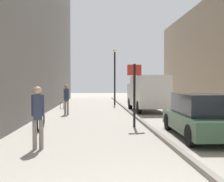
# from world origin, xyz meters

# --- Properties ---
(ground_plane) EXTENTS (80.00, 80.00, 0.00)m
(ground_plane) POSITION_xyz_m (0.00, 12.00, 0.00)
(ground_plane) COLOR #A8A093
(kerb_strip) EXTENTS (0.16, 40.00, 0.12)m
(kerb_strip) POSITION_xyz_m (1.58, 12.00, 0.06)
(kerb_strip) COLOR gray
(kerb_strip) RESTS_ON ground_plane
(pedestrian_main_foreground) EXTENTS (0.33, 0.26, 1.74)m
(pedestrian_main_foreground) POSITION_xyz_m (-2.22, 13.36, 1.00)
(pedestrian_main_foreground) COLOR gray
(pedestrian_main_foreground) RESTS_ON ground_plane
(pedestrian_mid_block) EXTENTS (0.34, 0.22, 1.71)m
(pedestrian_mid_block) POSITION_xyz_m (-2.13, 4.97, 0.99)
(pedestrian_mid_block) COLOR gray
(pedestrian_mid_block) RESTS_ON ground_plane
(delivery_van) EXTENTS (2.04, 4.92, 2.29)m
(delivery_van) POSITION_xyz_m (2.84, 15.16, 1.23)
(delivery_van) COLOR silver
(delivery_van) RESTS_ON ground_plane
(parked_car) EXTENTS (1.99, 4.27, 1.45)m
(parked_car) POSITION_xyz_m (3.00, 6.39, 0.71)
(parked_car) COLOR #335138
(parked_car) RESTS_ON ground_plane
(street_sign_post) EXTENTS (0.60, 0.14, 2.60)m
(street_sign_post) POSITION_xyz_m (1.03, 8.59, 1.55)
(street_sign_post) COLOR black
(street_sign_post) RESTS_ON ground_plane
(lamp_post) EXTENTS (0.28, 0.28, 4.76)m
(lamp_post) POSITION_xyz_m (1.11, 20.81, 2.72)
(lamp_post) COLOR black
(lamp_post) RESTS_ON ground_plane
(bicycle_leaning) EXTENTS (0.14, 1.77, 0.98)m
(bicycle_leaning) POSITION_xyz_m (-2.67, 8.15, 0.38)
(bicycle_leaning) COLOR black
(bicycle_leaning) RESTS_ON ground_plane
(cafe_chair_near_window) EXTENTS (0.62, 0.62, 0.94)m
(cafe_chair_near_window) POSITION_xyz_m (-2.74, 17.53, 0.55)
(cafe_chair_near_window) COLOR brown
(cafe_chair_near_window) RESTS_ON ground_plane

